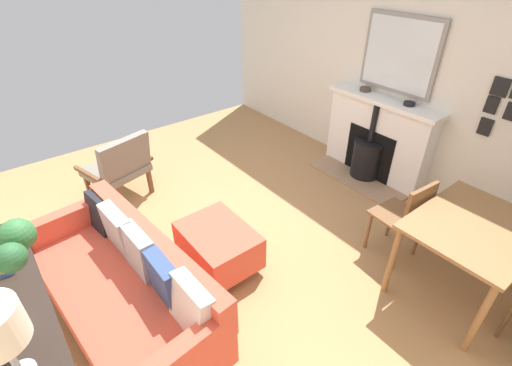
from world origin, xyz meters
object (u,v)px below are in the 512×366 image
console_table (9,306)px  dining_table (473,235)px  mantel_bowl_near (365,89)px  sofa (127,285)px  ottoman (218,245)px  mantel_bowl_far (409,103)px  fireplace (375,142)px  armchair_accent (120,165)px  dining_chair_near_fireplace (407,215)px

console_table → dining_table: size_ratio=1.58×
mantel_bowl_near → sofa: (3.32, 0.49, -0.70)m
ottoman → dining_table: (-1.41, 1.48, 0.38)m
mantel_bowl_far → console_table: bearing=-1.5°
mantel_bowl_far → ottoman: 2.61m
mantel_bowl_near → console_table: bearing=7.0°
sofa → dining_table: size_ratio=1.89×
mantel_bowl_far → console_table: (4.01, -0.10, -0.39)m
sofa → fireplace: bearing=-176.7°
ottoman → mantel_bowl_near: bearing=-169.6°
mantel_bowl_far → ottoman: (2.48, -0.14, -0.79)m
mantel_bowl_near → dining_table: 2.25m
fireplace → mantel_bowl_near: bearing=-98.3°
sofa → armchair_accent: (-0.57, -1.62, 0.10)m
fireplace → ottoman: (2.43, 0.15, -0.21)m
mantel_bowl_far → ottoman: bearing=-3.3°
mantel_bowl_near → sofa: bearing=8.4°
mantel_bowl_near → mantel_bowl_far: (0.00, 0.60, -0.00)m
fireplace → dining_chair_near_fireplace: (1.03, 1.10, 0.04)m
mantel_bowl_near → console_table: mantel_bowl_near is taller
mantel_bowl_near → ottoman: bearing=10.4°
console_table → dining_chair_near_fireplace: bearing=162.9°
fireplace → console_table: 3.98m
armchair_accent → dining_chair_near_fireplace: dining_chair_near_fireplace is taller
ottoman → dining_table: dining_table is taller
console_table → mantel_bowl_far: bearing=178.5°
armchair_accent → dining_table: size_ratio=0.82×
mantel_bowl_near → console_table: size_ratio=0.08×
fireplace → mantel_bowl_far: (-0.04, 0.30, 0.59)m
sofa → console_table: size_ratio=1.20×
mantel_bowl_near → fireplace: bearing=81.7°
sofa → dining_table: (-2.25, 1.45, 0.29)m
ottoman → fireplace: bearing=-176.4°
console_table → dining_table: 3.28m
mantel_bowl_near → dining_chair_near_fireplace: 1.84m
armchair_accent → console_table: bearing=52.2°
dining_table → console_table: bearing=-26.1°
ottoman → dining_table: 2.08m
sofa → mantel_bowl_far: bearing=178.1°
armchair_accent → console_table: armchair_accent is taller
fireplace → armchair_accent: size_ratio=1.74×
mantel_bowl_far → console_table: 4.03m
mantel_bowl_near → mantel_bowl_far: bearing=90.0°
fireplace → dining_chair_near_fireplace: bearing=46.8°
dining_chair_near_fireplace → mantel_bowl_far: bearing=-143.4°
mantel_bowl_far → ottoman: mantel_bowl_far is taller
fireplace → dining_table: (1.02, 1.63, 0.18)m
sofa → armchair_accent: armchair_accent is taller
fireplace → mantel_bowl_far: 0.66m
console_table → ottoman: bearing=-178.5°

